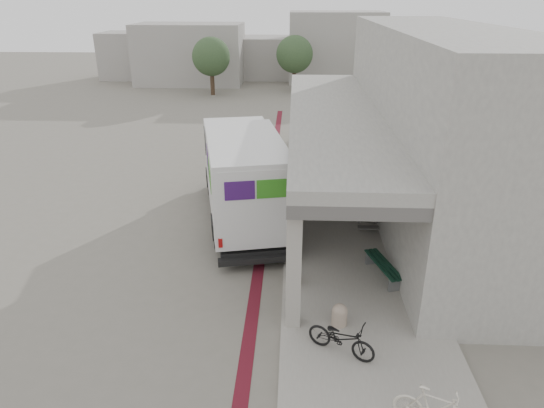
{
  "coord_description": "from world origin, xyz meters",
  "views": [
    {
      "loc": [
        2.03,
        -13.93,
        8.07
      ],
      "look_at": [
        1.36,
        0.9,
        1.6
      ],
      "focal_mm": 32.0,
      "sensor_mm": 36.0,
      "label": 1
    }
  ],
  "objects_px": {
    "fedex_truck": "(243,174)",
    "bench": "(383,267)",
    "bicycle_black": "(341,338)",
    "utility_cabinet": "(355,192)"
  },
  "relations": [
    {
      "from": "utility_cabinet",
      "to": "bench",
      "type": "bearing_deg",
      "value": -98.55
    },
    {
      "from": "bench",
      "to": "utility_cabinet",
      "type": "bearing_deg",
      "value": 76.09
    },
    {
      "from": "bench",
      "to": "bicycle_black",
      "type": "bearing_deg",
      "value": -130.64
    },
    {
      "from": "fedex_truck",
      "to": "utility_cabinet",
      "type": "bearing_deg",
      "value": 4.36
    },
    {
      "from": "fedex_truck",
      "to": "bench",
      "type": "distance_m",
      "value": 6.43
    },
    {
      "from": "bench",
      "to": "bicycle_black",
      "type": "height_order",
      "value": "bicycle_black"
    },
    {
      "from": "utility_cabinet",
      "to": "bicycle_black",
      "type": "relative_size",
      "value": 0.64
    },
    {
      "from": "bench",
      "to": "utility_cabinet",
      "type": "relative_size",
      "value": 1.79
    },
    {
      "from": "fedex_truck",
      "to": "bicycle_black",
      "type": "xyz_separation_m",
      "value": [
        3.1,
        -7.7,
        -1.28
      ]
    },
    {
      "from": "fedex_truck",
      "to": "bench",
      "type": "height_order",
      "value": "fedex_truck"
    }
  ]
}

